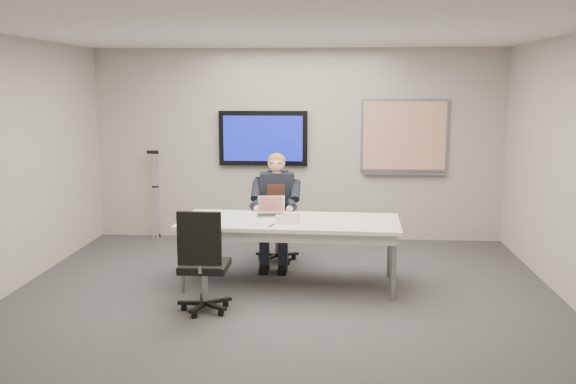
# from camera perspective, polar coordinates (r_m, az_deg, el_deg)

# --- Properties ---
(floor) EXTENTS (6.00, 6.00, 0.02)m
(floor) POSITION_cam_1_polar(r_m,az_deg,el_deg) (6.80, -0.65, -9.97)
(floor) COLOR #3A3A3D
(floor) RESTS_ON ground
(ceiling) EXTENTS (6.00, 6.00, 0.02)m
(ceiling) POSITION_cam_1_polar(r_m,az_deg,el_deg) (6.44, -0.70, 14.26)
(ceiling) COLOR silver
(ceiling) RESTS_ON wall_back
(wall_back) EXTENTS (6.00, 0.02, 2.80)m
(wall_back) POSITION_cam_1_polar(r_m,az_deg,el_deg) (9.45, 0.84, 4.20)
(wall_back) COLOR #ACA89B
(wall_back) RESTS_ON ground
(wall_front) EXTENTS (6.00, 0.02, 2.80)m
(wall_front) POSITION_cam_1_polar(r_m,az_deg,el_deg) (3.54, -4.73, -4.59)
(wall_front) COLOR #ACA89B
(wall_front) RESTS_ON ground
(conference_table) EXTENTS (2.50, 1.12, 0.76)m
(conference_table) POSITION_cam_1_polar(r_m,az_deg,el_deg) (7.28, 0.17, -3.16)
(conference_table) COLOR white
(conference_table) RESTS_ON ground
(tv_display) EXTENTS (1.30, 0.09, 0.80)m
(tv_display) POSITION_cam_1_polar(r_m,az_deg,el_deg) (9.43, -2.22, 4.80)
(tv_display) COLOR black
(tv_display) RESTS_ON wall_back
(whiteboard) EXTENTS (1.25, 0.08, 1.10)m
(whiteboard) POSITION_cam_1_polar(r_m,az_deg,el_deg) (9.44, 10.30, 4.85)
(whiteboard) COLOR gray
(whiteboard) RESTS_ON wall_back
(office_chair_far) EXTENTS (0.67, 0.67, 1.08)m
(office_chair_far) POSITION_cam_1_polar(r_m,az_deg,el_deg) (8.38, -1.07, -3.83)
(office_chair_far) COLOR black
(office_chair_far) RESTS_ON ground
(office_chair_near) EXTENTS (0.51, 0.51, 1.07)m
(office_chair_near) POSITION_cam_1_polar(r_m,az_deg,el_deg) (6.53, -7.47, -7.79)
(office_chair_near) COLOR black
(office_chair_near) RESTS_ON ground
(seated_person) EXTENTS (0.46, 0.79, 1.42)m
(seated_person) POSITION_cam_1_polar(r_m,az_deg,el_deg) (8.07, -1.12, -2.64)
(seated_person) COLOR #1C222F
(seated_person) RESTS_ON office_chair_far
(crutch) EXTENTS (0.32, 0.50, 1.39)m
(crutch) POSITION_cam_1_polar(r_m,az_deg,el_deg) (9.71, -11.66, -0.11)
(crutch) COLOR #B3B5BC
(crutch) RESTS_ON ground
(laptop) EXTENTS (0.34, 0.33, 0.22)m
(laptop) POSITION_cam_1_polar(r_m,az_deg,el_deg) (7.51, -1.56, -1.66)
(laptop) COLOR #A6A7A9
(laptop) RESTS_ON conference_table
(name_tent) EXTENTS (0.27, 0.13, 0.11)m
(name_tent) POSITION_cam_1_polar(r_m,az_deg,el_deg) (7.06, -0.03, -2.39)
(name_tent) COLOR white
(name_tent) RESTS_ON conference_table
(pen) EXTENTS (0.06, 0.14, 0.01)m
(pen) POSITION_cam_1_polar(r_m,az_deg,el_deg) (6.96, -1.46, -2.96)
(pen) COLOR black
(pen) RESTS_ON conference_table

